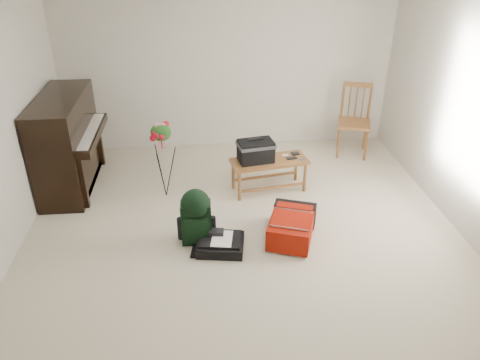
{
  "coord_description": "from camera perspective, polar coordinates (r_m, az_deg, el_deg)",
  "views": [
    {
      "loc": [
        -0.45,
        -4.17,
        3.18
      ],
      "look_at": [
        -0.03,
        0.35,
        0.65
      ],
      "focal_mm": 35.0,
      "sensor_mm": 36.0,
      "label": 1
    }
  ],
  "objects": [
    {
      "name": "dining_chair",
      "position": [
        7.32,
        13.67,
        6.99
      ],
      "size": [
        0.58,
        0.58,
        1.07
      ],
      "rotation": [
        0.0,
        0.0,
        -0.3
      ],
      "color": "brown",
      "rests_on": "floor"
    },
    {
      "name": "wall_back",
      "position": [
        7.2,
        -1.58,
        13.57
      ],
      "size": [
        5.0,
        0.04,
        2.5
      ],
      "primitive_type": "cube",
      "color": "beige",
      "rests_on": "floor"
    },
    {
      "name": "black_duffel",
      "position": [
        5.18,
        -2.4,
        -7.75
      ],
      "size": [
        0.56,
        0.47,
        0.21
      ],
      "rotation": [
        0.0,
        0.0,
        -0.16
      ],
      "color": "black",
      "rests_on": "floor"
    },
    {
      "name": "ceiling",
      "position": [
        4.25,
        0.88,
        19.93
      ],
      "size": [
        5.0,
        5.5,
        0.01
      ],
      "primitive_type": "cube",
      "color": "white",
      "rests_on": "wall_back"
    },
    {
      "name": "bench",
      "position": [
        6.06,
        2.45,
        3.27
      ],
      "size": [
        1.05,
        0.56,
        0.77
      ],
      "rotation": [
        0.0,
        0.0,
        0.17
      ],
      "color": "brown",
      "rests_on": "floor"
    },
    {
      "name": "piano",
      "position": [
        6.56,
        -20.25,
        4.07
      ],
      "size": [
        0.71,
        1.5,
        1.25
      ],
      "color": "black",
      "rests_on": "floor"
    },
    {
      "name": "green_backpack",
      "position": [
        5.15,
        -5.39,
        -4.18
      ],
      "size": [
        0.34,
        0.32,
        0.66
      ],
      "rotation": [
        0.0,
        0.0,
        -0.02
      ],
      "color": "black",
      "rests_on": "floor"
    },
    {
      "name": "red_suitcase",
      "position": [
        5.37,
        6.19,
        -5.33
      ],
      "size": [
        0.67,
        0.82,
        0.3
      ],
      "rotation": [
        0.0,
        0.0,
        -0.34
      ],
      "color": "#A21706",
      "rests_on": "floor"
    },
    {
      "name": "flower_stand",
      "position": [
        6.01,
        -9.33,
        2.34
      ],
      "size": [
        0.37,
        0.37,
        1.05
      ],
      "rotation": [
        0.0,
        0.0,
        0.13
      ],
      "color": "black",
      "rests_on": "floor"
    },
    {
      "name": "floor",
      "position": [
        5.27,
        0.67,
        -8.02
      ],
      "size": [
        5.0,
        5.5,
        0.01
      ],
      "primitive_type": "cube",
      "color": "#C2B49C",
      "rests_on": "ground"
    }
  ]
}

